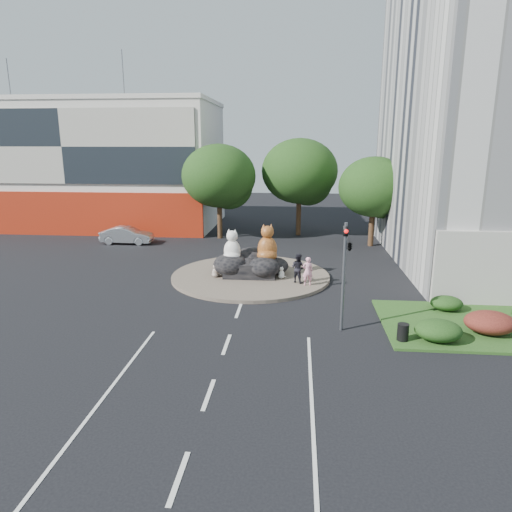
{
  "coord_description": "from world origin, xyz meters",
  "views": [
    {
      "loc": [
        2.88,
        -17.75,
        8.38
      ],
      "look_at": [
        0.56,
        7.65,
        2.0
      ],
      "focal_mm": 32.0,
      "sensor_mm": 36.0,
      "label": 1
    }
  ],
  "objects": [
    {
      "name": "roundabout_island",
      "position": [
        0.0,
        10.0,
        0.1
      ],
      "size": [
        10.0,
        10.0,
        0.2
      ],
      "primitive_type": "cylinder",
      "color": "brown",
      "rests_on": "ground"
    },
    {
      "name": "litter_bin",
      "position": [
        7.5,
        0.87,
        0.49
      ],
      "size": [
        0.58,
        0.58,
        0.74
      ],
      "primitive_type": "cylinder",
      "rotation": [
        0.0,
        0.0,
        0.22
      ],
      "color": "black",
      "rests_on": "grass_verge"
    },
    {
      "name": "tree_right",
      "position": [
        9.07,
        20.06,
        4.63
      ],
      "size": [
        5.7,
        5.7,
        7.3
      ],
      "color": "#382314",
      "rests_on": "ground"
    },
    {
      "name": "pedestrian_pink",
      "position": [
        3.56,
        8.05,
        1.06
      ],
      "size": [
        0.68,
        0.51,
        1.71
      ],
      "primitive_type": "imported",
      "rotation": [
        0.0,
        0.0,
        3.31
      ],
      "color": "pink",
      "rests_on": "roundabout_island"
    },
    {
      "name": "pedestrian_dark",
      "position": [
        2.99,
        8.56,
        1.09
      ],
      "size": [
        1.09,
        1.03,
        1.77
      ],
      "primitive_type": "imported",
      "rotation": [
        0.0,
        0.0,
        2.56
      ],
      "color": "black",
      "rests_on": "roundabout_island"
    },
    {
      "name": "street_lamp",
      "position": [
        12.82,
        8.0,
        4.55
      ],
      "size": [
        2.34,
        0.22,
        8.06
      ],
      "color": "#595B60",
      "rests_on": "ground"
    },
    {
      "name": "shophouse_block",
      "position": [
        -18.0,
        27.91,
        6.18
      ],
      "size": [
        25.2,
        12.3,
        17.4
      ],
      "color": "silver",
      "rests_on": "ground"
    },
    {
      "name": "traffic_light",
      "position": [
        5.1,
        2.0,
        3.62
      ],
      "size": [
        0.44,
        1.24,
        5.0
      ],
      "color": "#595B60",
      "rests_on": "ground"
    },
    {
      "name": "hedge_back_green",
      "position": [
        10.5,
        4.8,
        0.48
      ],
      "size": [
        1.6,
        1.28,
        0.72
      ],
      "primitive_type": "ellipsoid",
      "color": "#193812",
      "rests_on": "grass_verge"
    },
    {
      "name": "hedge_near_green",
      "position": [
        9.0,
        1.0,
        0.57
      ],
      "size": [
        2.0,
        1.6,
        0.9
      ],
      "primitive_type": "ellipsoid",
      "color": "#193812",
      "rests_on": "grass_verge"
    },
    {
      "name": "tree_left",
      "position": [
        -3.93,
        22.06,
        5.25
      ],
      "size": [
        6.46,
        6.46,
        8.27
      ],
      "color": "#382314",
      "rests_on": "ground"
    },
    {
      "name": "hedge_red",
      "position": [
        11.5,
        2.0,
        0.61
      ],
      "size": [
        2.2,
        1.76,
        0.99
      ],
      "primitive_type": "ellipsoid",
      "color": "#491613",
      "rests_on": "grass_verge"
    },
    {
      "name": "cat_tabby",
      "position": [
        1.06,
        10.05,
        2.28
      ],
      "size": [
        1.43,
        1.24,
        2.37
      ],
      "primitive_type": null,
      "rotation": [
        0.0,
        0.0,
        0.01
      ],
      "color": "#B56425",
      "rests_on": "rock_plinth"
    },
    {
      "name": "grass_verge",
      "position": [
        12.0,
        3.0,
        0.06
      ],
      "size": [
        10.0,
        6.0,
        0.12
      ],
      "primitive_type": "cube",
      "color": "#1E4717",
      "rests_on": "ground"
    },
    {
      "name": "rock_plinth",
      "position": [
        0.0,
        10.0,
        0.65
      ],
      "size": [
        3.2,
        2.6,
        0.9
      ],
      "primitive_type": null,
      "color": "black",
      "rests_on": "roundabout_island"
    },
    {
      "name": "parked_car",
      "position": [
        -11.47,
        18.97,
        0.72
      ],
      "size": [
        4.39,
        1.54,
        1.45
      ],
      "primitive_type": "imported",
      "rotation": [
        0.0,
        0.0,
        1.57
      ],
      "color": "#B8BCC0",
      "rests_on": "ground"
    },
    {
      "name": "ground",
      "position": [
        0.0,
        0.0,
        0.0
      ],
      "size": [
        120.0,
        120.0,
        0.0
      ],
      "primitive_type": "plane",
      "color": "black",
      "rests_on": "ground"
    },
    {
      "name": "kitten_white",
      "position": [
        1.99,
        9.32,
        0.58
      ],
      "size": [
        0.59,
        0.6,
        0.75
      ],
      "primitive_type": null,
      "rotation": [
        0.0,
        0.0,
        0.82
      ],
      "color": "white",
      "rests_on": "roundabout_island"
    },
    {
      "name": "tree_mid",
      "position": [
        3.07,
        24.06,
        5.56
      ],
      "size": [
        6.84,
        6.84,
        8.76
      ],
      "color": "#382314",
      "rests_on": "ground"
    },
    {
      "name": "cat_white",
      "position": [
        -1.13,
        9.76,
        2.13
      ],
      "size": [
        1.4,
        1.27,
        2.06
      ],
      "primitive_type": null,
      "rotation": [
        0.0,
        0.0,
        -0.18
      ],
      "color": "white",
      "rests_on": "rock_plinth"
    },
    {
      "name": "kitten_calico",
      "position": [
        -2.14,
        9.25,
        0.61
      ],
      "size": [
        0.62,
        0.58,
        0.83
      ],
      "primitive_type": null,
      "rotation": [
        0.0,
        0.0,
        -0.38
      ],
      "color": "white",
      "rests_on": "roundabout_island"
    }
  ]
}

